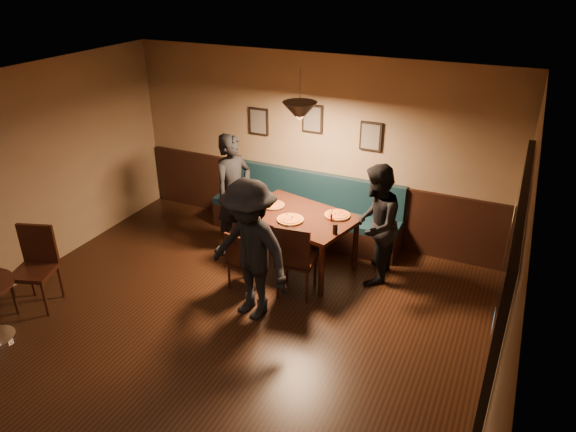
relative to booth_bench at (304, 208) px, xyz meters
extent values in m
plane|color=black|center=(0.00, -3.20, -0.50)|extent=(7.00, 7.00, 0.00)
plane|color=silver|center=(0.00, -3.20, 2.30)|extent=(7.00, 7.00, 0.00)
plane|color=#8C704F|center=(0.00, 0.30, 0.90)|extent=(6.00, 0.00, 6.00)
plane|color=#8C704F|center=(3.00, -3.20, 0.90)|extent=(0.00, 7.00, 7.00)
cube|color=black|center=(0.00, 0.27, 0.00)|extent=(5.88, 0.06, 1.00)
cube|color=black|center=(2.96, -2.70, 1.00)|extent=(0.06, 2.56, 1.86)
plane|color=black|center=(2.93, -2.70, 1.00)|extent=(0.00, 2.40, 2.40)
cube|color=black|center=(-0.90, 0.27, 1.20)|extent=(0.32, 0.04, 0.42)
cube|color=black|center=(0.00, 0.27, 1.35)|extent=(0.32, 0.04, 0.42)
cube|color=black|center=(0.90, 0.27, 1.20)|extent=(0.32, 0.04, 0.42)
cone|color=black|center=(0.27, -0.82, 1.75)|extent=(0.44, 0.44, 0.25)
cube|color=black|center=(0.27, -0.82, -0.09)|extent=(1.72, 1.31, 0.82)
imported|color=black|center=(-0.83, -0.70, 0.39)|extent=(0.60, 0.75, 1.78)
imported|color=black|center=(1.32, -0.71, 0.33)|extent=(0.69, 0.85, 1.66)
imported|color=black|center=(0.20, -2.10, 0.40)|extent=(1.29, 0.95, 1.79)
cylinder|color=gold|center=(-0.17, -0.74, 0.34)|extent=(0.36, 0.36, 0.04)
cylinder|color=orange|center=(0.24, -1.05, 0.34)|extent=(0.39, 0.39, 0.04)
cylinder|color=#CB6426|center=(0.77, -0.66, 0.34)|extent=(0.45, 0.45, 0.04)
cylinder|color=black|center=(0.91, -1.14, 0.39)|extent=(0.08, 0.08, 0.14)
cylinder|color=#9C0C05|center=(0.75, -0.83, 0.38)|extent=(0.04, 0.04, 0.13)
cube|color=#1C6935|center=(-0.34, -0.56, 0.32)|extent=(0.20, 0.20, 0.01)
cube|color=#1F7538|center=(-0.29, -1.13, 0.32)|extent=(0.16, 0.16, 0.01)
cube|color=silver|center=(0.31, -1.23, 0.32)|extent=(0.17, 0.07, 0.00)
camera|label=1|loc=(2.87, -6.80, 3.52)|focal=32.99mm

